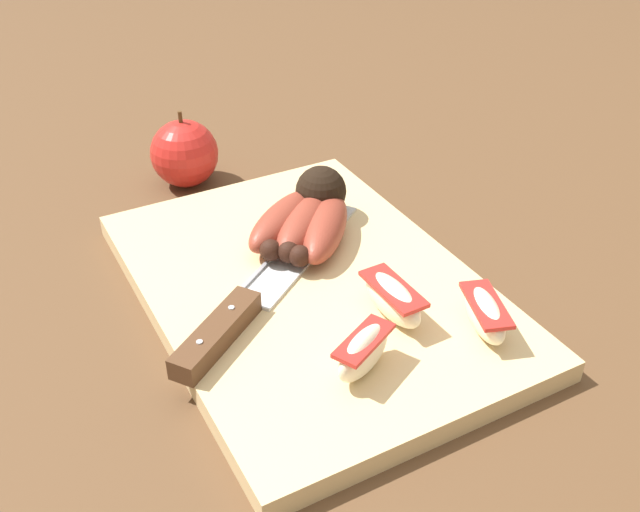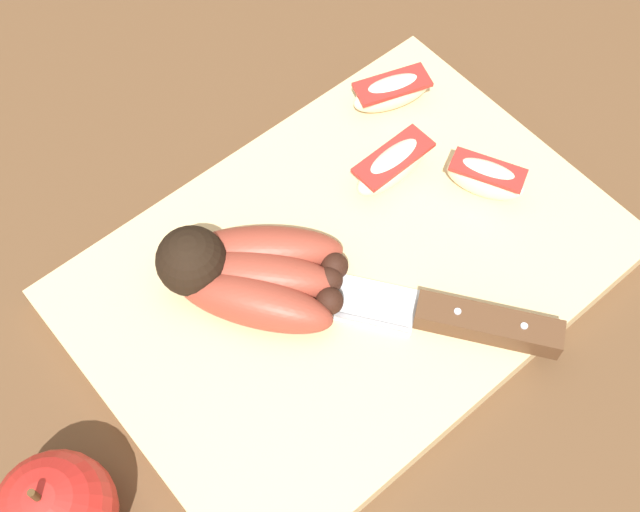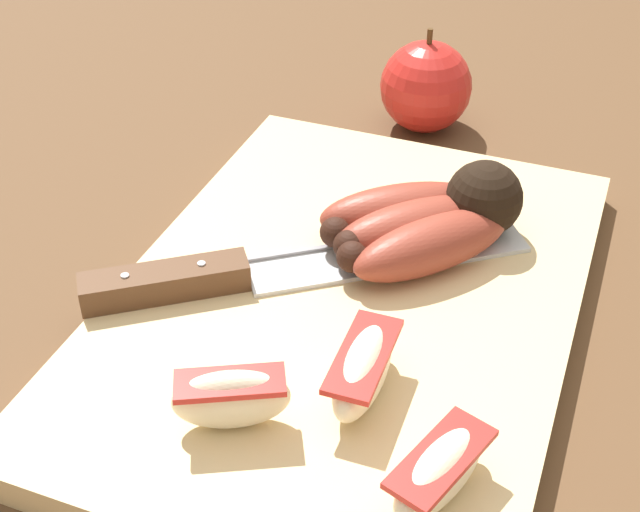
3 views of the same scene
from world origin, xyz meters
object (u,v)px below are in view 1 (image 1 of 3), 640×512
at_px(banana_bunch, 307,218).
at_px(apple_wedge_near, 393,298).
at_px(apple_wedge_middle, 363,351).
at_px(whole_apple, 184,153).
at_px(chefs_knife, 248,301).
at_px(apple_wedge_far, 485,313).

height_order(banana_bunch, apple_wedge_near, banana_bunch).
relative_size(apple_wedge_near, apple_wedge_middle, 1.12).
xyz_separation_m(apple_wedge_middle, whole_apple, (0.37, 0.00, -0.00)).
bearing_deg(banana_bunch, apple_wedge_near, -178.62).
height_order(banana_bunch, apple_wedge_middle, banana_bunch).
bearing_deg(apple_wedge_near, apple_wedge_middle, 129.09).
height_order(chefs_knife, apple_wedge_middle, apple_wedge_middle).
height_order(apple_wedge_near, apple_wedge_far, apple_wedge_near).
relative_size(banana_bunch, apple_wedge_far, 1.92).
bearing_deg(apple_wedge_near, chefs_knife, 56.29).
xyz_separation_m(apple_wedge_far, whole_apple, (0.38, 0.11, 0.00)).
distance_m(chefs_knife, whole_apple, 0.26).
distance_m(banana_bunch, apple_wedge_middle, 0.19).
relative_size(apple_wedge_near, whole_apple, 0.81).
relative_size(chefs_knife, apple_wedge_far, 3.53).
bearing_deg(apple_wedge_far, apple_wedge_near, 47.79).
bearing_deg(chefs_knife, apple_wedge_middle, -158.27).
bearing_deg(whole_apple, apple_wedge_far, -163.48).
relative_size(apple_wedge_near, apple_wedge_far, 1.01).
xyz_separation_m(chefs_knife, apple_wedge_near, (-0.06, -0.10, 0.01)).
xyz_separation_m(chefs_knife, apple_wedge_middle, (-0.11, -0.04, 0.01)).
bearing_deg(banana_bunch, apple_wedge_middle, 164.59).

